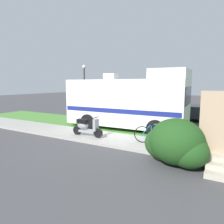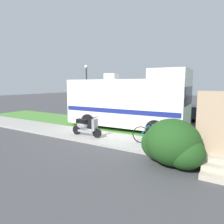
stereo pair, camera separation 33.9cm
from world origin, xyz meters
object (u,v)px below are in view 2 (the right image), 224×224
(scooter, at_px, (85,127))
(bicycle, at_px, (154,135))
(pickup_truck_far, at_px, (131,101))
(motorhome_rv, at_px, (128,102))
(street_lamp_post, at_px, (87,86))
(pickup_truck_near, at_px, (222,109))
(bottle_green, at_px, (217,157))

(scooter, height_order, bicycle, scooter)
(bicycle, distance_m, pickup_truck_far, 12.07)
(motorhome_rv, relative_size, street_lamp_post, 1.69)
(street_lamp_post, bearing_deg, pickup_truck_near, 16.71)
(scooter, relative_size, pickup_truck_near, 0.28)
(pickup_truck_near, bearing_deg, scooter, -123.89)
(motorhome_rv, relative_size, bottle_green, 22.88)
(scooter, distance_m, street_lamp_post, 6.74)
(bottle_green, bearing_deg, scooter, 177.25)
(motorhome_rv, height_order, bottle_green, motorhome_rv)
(bottle_green, bearing_deg, street_lamp_post, 151.00)
(motorhome_rv, height_order, pickup_truck_near, motorhome_rv)
(bicycle, height_order, street_lamp_post, street_lamp_post)
(scooter, relative_size, pickup_truck_far, 0.31)
(motorhome_rv, xyz_separation_m, pickup_truck_far, (-3.73, 7.92, -0.66))
(bottle_green, bearing_deg, bicycle, 163.89)
(motorhome_rv, relative_size, scooter, 4.06)
(pickup_truck_near, relative_size, street_lamp_post, 1.46)
(bottle_green, xyz_separation_m, street_lamp_post, (-9.69, 5.37, 2.23))
(pickup_truck_near, relative_size, pickup_truck_far, 1.08)
(pickup_truck_near, bearing_deg, pickup_truck_far, 160.43)
(pickup_truck_near, height_order, pickup_truck_far, pickup_truck_near)
(pickup_truck_far, bearing_deg, motorhome_rv, -64.80)
(bicycle, bearing_deg, scooter, -172.58)
(bicycle, relative_size, pickup_truck_far, 0.32)
(bicycle, bearing_deg, pickup_truck_near, 74.89)
(pickup_truck_near, distance_m, bottle_green, 8.20)
(motorhome_rv, distance_m, pickup_truck_far, 8.78)
(bicycle, xyz_separation_m, street_lamp_post, (-7.26, 4.67, 1.96))
(bicycle, bearing_deg, street_lamp_post, 147.25)
(pickup_truck_near, bearing_deg, motorhome_rv, -131.63)
(bicycle, distance_m, pickup_truck_near, 7.73)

